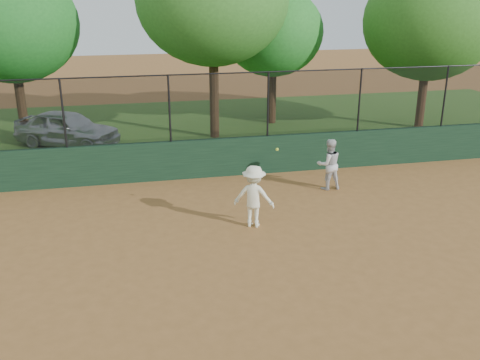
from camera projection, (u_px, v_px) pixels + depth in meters
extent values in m
plane|color=#935F2F|center=(225.00, 273.00, 11.02)|extent=(80.00, 80.00, 0.00)
cube|color=#183520|center=(188.00, 159.00, 16.34)|extent=(26.00, 0.20, 1.20)
cube|color=#2B5119|center=(171.00, 130.00, 22.06)|extent=(36.00, 12.00, 0.01)
imported|color=#A2A6AC|center=(67.00, 128.00, 19.72)|extent=(4.16, 3.27, 1.33)
imported|color=silver|center=(329.00, 164.00, 15.41)|extent=(0.75, 0.60, 1.50)
imported|color=white|center=(254.00, 196.00, 12.95)|extent=(1.15, 0.94, 1.55)
sphere|color=#ADCE2D|center=(277.00, 149.00, 12.39)|extent=(0.07, 0.07, 0.07)
cube|color=black|center=(186.00, 108.00, 15.80)|extent=(26.00, 0.02, 2.00)
cylinder|color=black|center=(185.00, 75.00, 15.47)|extent=(26.00, 0.04, 0.04)
cylinder|color=black|center=(63.00, 113.00, 15.10)|extent=(0.06, 0.06, 2.00)
cylinder|color=black|center=(169.00, 109.00, 15.70)|extent=(0.06, 0.06, 2.00)
cylinder|color=black|center=(268.00, 104.00, 16.30)|extent=(0.06, 0.06, 2.00)
cylinder|color=black|center=(359.00, 100.00, 16.90)|extent=(0.06, 0.06, 2.00)
cylinder|color=black|center=(445.00, 96.00, 17.50)|extent=(0.06, 0.06, 2.00)
cylinder|color=#3E2915|center=(22.00, 107.00, 20.86)|extent=(0.36, 0.36, 2.35)
ellipsoid|color=#1C631F|center=(10.00, 24.00, 19.81)|extent=(5.01, 4.55, 4.32)
cylinder|color=#402A17|center=(214.00, 99.00, 20.63)|extent=(0.36, 0.36, 3.01)
cylinder|color=#422916|center=(272.00, 98.00, 23.01)|extent=(0.36, 0.36, 2.20)
ellipsoid|color=#236D23|center=(273.00, 32.00, 22.09)|extent=(4.20, 3.82, 3.62)
cylinder|color=#4B2D1B|center=(421.00, 101.00, 22.20)|extent=(0.36, 0.36, 2.23)
ellipsoid|color=#2B601B|center=(431.00, 21.00, 21.12)|extent=(5.40, 4.91, 4.66)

